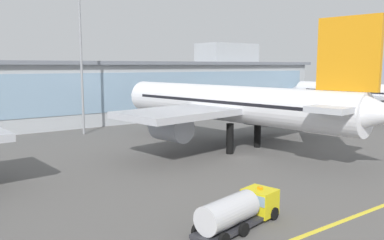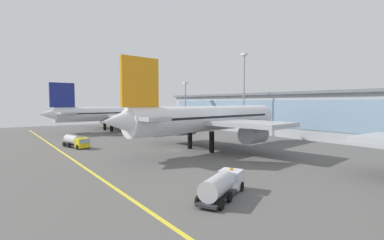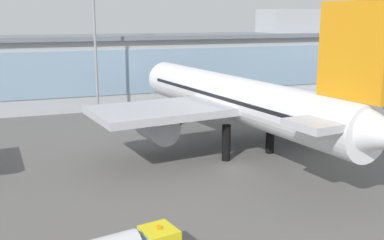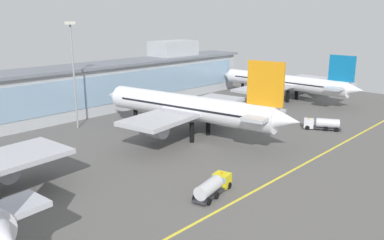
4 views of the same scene
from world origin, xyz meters
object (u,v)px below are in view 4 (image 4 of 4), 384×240
object	(u,v)px
airliner_far_right	(285,82)
baggage_tug_near	(321,124)
apron_light_mast_centre	(73,61)
fuel_tanker_truck	(214,185)
airliner_near_right	(189,108)

from	to	relation	value
airliner_far_right	baggage_tug_near	size ratio (longest dim) A/B	5.78
apron_light_mast_centre	fuel_tanker_truck	bearing A→B (deg)	-96.55
airliner_near_right	baggage_tug_near	size ratio (longest dim) A/B	5.88
airliner_near_right	airliner_far_right	bearing A→B (deg)	-92.43
airliner_far_right	apron_light_mast_centre	distance (m)	71.16
fuel_tanker_truck	apron_light_mast_centre	xyz separation A→B (m)	(5.82, 50.63, 15.56)
airliner_far_right	airliner_near_right	bearing A→B (deg)	96.02
baggage_tug_near	airliner_far_right	bearing A→B (deg)	-72.84
airliner_near_right	baggage_tug_near	xyz separation A→B (m)	(27.11, -20.19, -5.48)
fuel_tanker_truck	baggage_tug_near	world-z (taller)	same
baggage_tug_near	apron_light_mast_centre	xyz separation A→B (m)	(-41.53, 45.99, 15.56)
airliner_far_right	fuel_tanker_truck	xyz separation A→B (m)	(-73.18, -30.56, -4.45)
airliner_far_right	baggage_tug_near	world-z (taller)	airliner_far_right
airliner_far_right	apron_light_mast_centre	size ratio (longest dim) A/B	1.98
airliner_near_right	airliner_far_right	distance (m)	53.27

